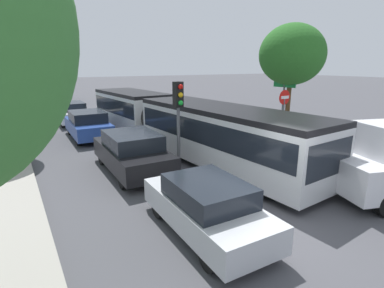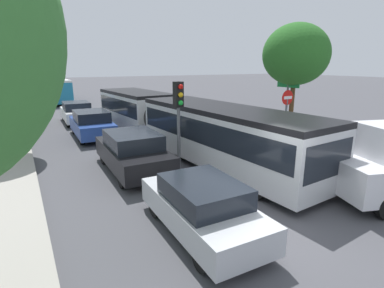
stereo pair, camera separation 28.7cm
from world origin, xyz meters
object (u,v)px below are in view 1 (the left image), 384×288
at_px(city_bus_rear, 44,88).
at_px(no_entry_sign, 284,110).
at_px(articulated_bus, 175,120).
at_px(tree_right_near, 292,55).
at_px(queued_car_silver, 206,206).
at_px(direction_sign_post, 284,92).
at_px(queued_car_white, 71,113).
at_px(traffic_light, 179,107).
at_px(queued_car_blue, 88,125).
at_px(queued_car_black, 132,152).

relative_size(city_bus_rear, no_entry_sign, 4.15).
bearing_deg(city_bus_rear, articulated_bus, -173.22).
bearing_deg(city_bus_rear, tree_right_near, -161.45).
bearing_deg(city_bus_rear, queued_car_silver, 179.39).
xyz_separation_m(articulated_bus, queued_car_silver, (-3.09, -7.25, -0.69)).
distance_m(no_entry_sign, direction_sign_post, 1.86).
bearing_deg(queued_car_white, traffic_light, -171.31).
bearing_deg(queued_car_silver, traffic_light, -18.33).
relative_size(city_bus_rear, traffic_light, 3.45).
height_order(queued_car_silver, queued_car_blue, queued_car_blue).
bearing_deg(queued_car_silver, articulated_bus, -21.27).
distance_m(queued_car_black, tree_right_near, 9.71).
height_order(queued_car_black, no_entry_sign, no_entry_sign).
bearing_deg(queued_car_white, direction_sign_post, -138.93).
xyz_separation_m(city_bus_rear, traffic_light, (1.66, -27.51, 1.05)).
xyz_separation_m(articulated_bus, tree_right_near, (5.90, -1.72, 3.08)).
height_order(articulated_bus, direction_sign_post, direction_sign_post).
bearing_deg(queued_car_black, city_bus_rear, 2.33).
bearing_deg(direction_sign_post, queued_car_black, 1.65).
relative_size(queued_car_blue, queued_car_white, 1.03).
distance_m(articulated_bus, city_bus_rear, 24.43).
bearing_deg(queued_car_black, direction_sign_post, -83.76).
height_order(queued_car_black, direction_sign_post, direction_sign_post).
xyz_separation_m(queued_car_blue, no_entry_sign, (7.67, -6.95, 1.11)).
distance_m(city_bus_rear, tree_right_near, 27.68).
bearing_deg(tree_right_near, queued_car_white, 129.38).
xyz_separation_m(city_bus_rear, queued_car_black, (0.23, -26.43, -0.67)).
relative_size(queued_car_white, direction_sign_post, 1.19).
bearing_deg(queued_car_black, articulated_bus, -52.27).
bearing_deg(queued_car_blue, no_entry_sign, -130.36).
distance_m(queued_car_silver, tree_right_near, 11.21).
height_order(articulated_bus, no_entry_sign, no_entry_sign).
bearing_deg(direction_sign_post, queued_car_blue, -35.61).
xyz_separation_m(articulated_bus, queued_car_blue, (-3.22, 4.22, -0.62)).
xyz_separation_m(queued_car_silver, queued_car_white, (-0.07, 16.58, 0.06)).
bearing_deg(no_entry_sign, queued_car_silver, -59.07).
relative_size(queued_car_blue, no_entry_sign, 1.56).
relative_size(queued_car_black, direction_sign_post, 1.25).
relative_size(city_bus_rear, queued_car_silver, 2.97).
bearing_deg(no_entry_sign, traffic_light, -84.64).
xyz_separation_m(articulated_bus, traffic_light, (-1.64, -3.31, 1.12)).
relative_size(queued_car_blue, tree_right_near, 0.73).
xyz_separation_m(articulated_bus, city_bus_rear, (-3.31, 24.21, 0.07)).
relative_size(city_bus_rear, queued_car_white, 2.73).
xyz_separation_m(city_bus_rear, queued_car_silver, (0.21, -31.46, -0.77)).
height_order(queued_car_black, tree_right_near, tree_right_near).
bearing_deg(queued_car_silver, tree_right_near, -56.57).
xyz_separation_m(queued_car_silver, queued_car_blue, (-0.13, 11.47, 0.08)).
bearing_deg(direction_sign_post, queued_car_silver, 30.19).
bearing_deg(queued_car_silver, queued_car_white, 2.07).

